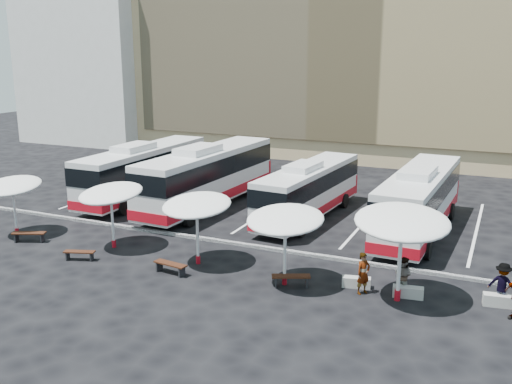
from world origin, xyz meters
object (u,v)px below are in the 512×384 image
at_px(wood_bench_1, 79,253).
at_px(conc_bench_2, 500,301).
at_px(sunshade_1, 111,194).
at_px(wood_bench_0, 29,235).
at_px(conc_bench_0, 356,282).
at_px(wood_bench_2, 170,266).
at_px(conc_bench_1, 408,292).
at_px(bus_0, 144,170).
at_px(wood_bench_3, 291,278).
at_px(bus_3, 419,199).
at_px(sunshade_0, 12,186).
at_px(passenger_3, 503,284).
at_px(sunshade_2, 197,205).
at_px(bus_1, 208,175).
at_px(sunshade_3, 285,220).
at_px(sunshade_4, 402,222).
at_px(bus_2, 309,189).
at_px(passenger_0, 363,273).
at_px(passenger_1, 403,275).

distance_m(wood_bench_1, conc_bench_2, 18.39).
xyz_separation_m(sunshade_1, wood_bench_0, (-4.49, -1.11, -2.38)).
height_order(wood_bench_0, conc_bench_0, wood_bench_0).
bearing_deg(wood_bench_2, conc_bench_1, 9.93).
xyz_separation_m(bus_0, wood_bench_3, (14.12, -9.81, -1.55)).
height_order(wood_bench_2, conc_bench_1, wood_bench_2).
xyz_separation_m(bus_3, sunshade_0, (-19.54, -9.08, 0.77)).
relative_size(sunshade_0, passenger_3, 2.09).
xyz_separation_m(sunshade_2, wood_bench_1, (-5.30, -1.90, -2.45)).
xyz_separation_m(bus_1, conc_bench_2, (17.27, -8.18, -1.81)).
relative_size(sunshade_1, wood_bench_2, 2.35).
height_order(bus_3, wood_bench_1, bus_3).
distance_m(bus_1, passenger_3, 19.10).
height_order(sunshade_3, conc_bench_0, sunshade_3).
height_order(bus_1, sunshade_2, bus_1).
xyz_separation_m(bus_0, sunshade_1, (4.28, -8.86, 0.85)).
height_order(sunshade_4, passenger_3, sunshade_4).
bearing_deg(sunshade_4, bus_1, 145.69).
bearing_deg(bus_2, bus_3, 1.27).
bearing_deg(passenger_0, passenger_1, -29.31).
relative_size(sunshade_3, wood_bench_2, 2.03).
bearing_deg(conc_bench_1, sunshade_0, -178.82).
height_order(sunshade_3, passenger_1, sunshade_3).
relative_size(sunshade_0, passenger_1, 2.28).
xyz_separation_m(sunshade_1, conc_bench_1, (14.48, -0.04, -2.55)).
bearing_deg(wood_bench_0, passenger_1, 4.28).
xyz_separation_m(sunshade_3, passenger_0, (3.22, 0.43, -1.98)).
relative_size(bus_2, bus_3, 0.92).
relative_size(bus_2, conc_bench_1, 9.06).
height_order(bus_1, wood_bench_1, bus_1).
bearing_deg(conc_bench_2, wood_bench_3, -169.20).
height_order(sunshade_0, passenger_3, sunshade_0).
relative_size(bus_0, conc_bench_0, 10.16).
bearing_deg(bus_1, conc_bench_1, -29.53).
xyz_separation_m(sunshade_1, sunshade_3, (9.50, -0.84, 0.07)).
height_order(sunshade_1, passenger_1, sunshade_1).
bearing_deg(wood_bench_3, sunshade_2, 171.56).
xyz_separation_m(wood_bench_1, passenger_0, (13.06, 1.72, 0.52)).
height_order(sunshade_4, conc_bench_1, sunshade_4).
xyz_separation_m(wood_bench_0, wood_bench_1, (4.16, -1.01, -0.05)).
height_order(sunshade_2, wood_bench_2, sunshade_2).
height_order(wood_bench_0, conc_bench_1, wood_bench_0).
height_order(bus_3, conc_bench_1, bus_3).
bearing_deg(sunshade_4, conc_bench_2, 16.14).
bearing_deg(wood_bench_1, wood_bench_2, 3.91).
bearing_deg(bus_0, wood_bench_3, -34.44).
bearing_deg(passenger_1, sunshade_3, 30.11).
relative_size(sunshade_1, passenger_1, 2.51).
xyz_separation_m(bus_0, sunshade_3, (13.79, -9.70, 0.92)).
bearing_deg(conc_bench_1, bus_3, 96.43).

